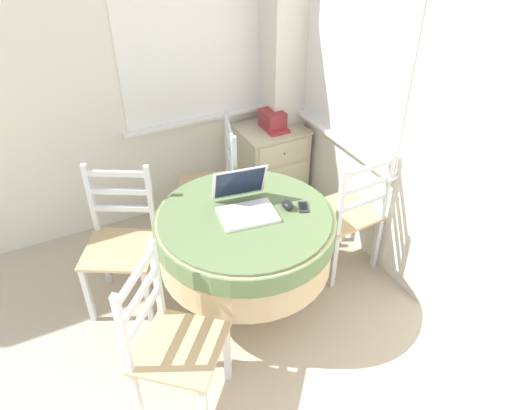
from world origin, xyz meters
TOP-DOWN VIEW (x-y plane):
  - corner_room_shell at (1.41, 2.18)m, footprint 4.59×5.25m
  - round_dining_table at (1.29, 2.09)m, footprint 1.08×1.08m
  - laptop at (1.31, 2.13)m, footprint 0.37×0.37m
  - computer_mouse at (1.54, 2.04)m, footprint 0.06×0.10m
  - cell_phone at (1.63, 2.00)m, footprint 0.10×0.12m
  - dining_chair_near_back_window at (1.41, 2.86)m, footprint 0.52×0.53m
  - dining_chair_near_right_window at (2.07, 2.12)m, footprint 0.45×0.43m
  - dining_chair_camera_near at (0.64, 1.62)m, footprint 0.59×0.59m
  - dining_chair_left_flank at (0.62, 2.52)m, footprint 0.58×0.57m
  - corner_cabinet at (2.03, 3.14)m, footprint 0.53×0.46m
  - storage_box at (2.04, 3.13)m, footprint 0.15×0.20m
  - book_on_cabinet at (2.04, 3.08)m, footprint 0.16×0.19m

SIDE VIEW (x-z plane):
  - corner_cabinet at x=2.03m, z-range 0.00..0.67m
  - dining_chair_near_back_window at x=1.41m, z-range -0.02..0.93m
  - dining_chair_near_right_window at x=2.07m, z-range -0.02..0.93m
  - dining_chair_camera_near at x=0.64m, z-range -0.02..0.93m
  - dining_chair_left_flank at x=0.62m, z-range -0.02..0.93m
  - round_dining_table at x=1.29m, z-range 0.21..0.95m
  - book_on_cabinet at x=2.04m, z-range 0.67..0.70m
  - cell_phone at x=1.63m, z-range 0.74..0.75m
  - storage_box at x=2.04m, z-range 0.67..0.82m
  - computer_mouse at x=1.54m, z-range 0.74..0.79m
  - laptop at x=1.31m, z-range 0.67..0.91m
  - corner_room_shell at x=1.41m, z-range 0.00..2.55m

